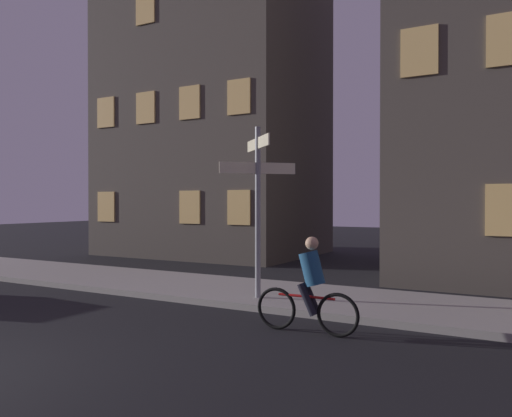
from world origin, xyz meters
TOP-DOWN VIEW (x-y plane):
  - sidewalk_kerb at (0.00, 6.91)m, footprint 40.00×3.08m
  - signpost at (1.30, 6.10)m, footprint 1.21×1.21m
  - cyclist at (3.23, 4.37)m, footprint 1.82×0.33m

SIDE VIEW (x-z plane):
  - sidewalk_kerb at x=0.00m, z-range 0.00..0.14m
  - cyclist at x=3.23m, z-range -0.06..1.55m
  - signpost at x=1.30m, z-range 0.51..4.16m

